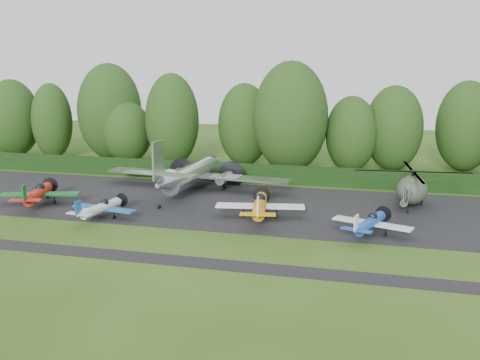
% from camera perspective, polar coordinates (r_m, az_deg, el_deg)
% --- Properties ---
extents(ground, '(160.00, 160.00, 0.00)m').
position_cam_1_polar(ground, '(44.27, -6.14, -5.70)').
color(ground, '#264814').
rests_on(ground, ground).
extents(apron, '(70.00, 18.00, 0.01)m').
position_cam_1_polar(apron, '(53.37, -2.44, -2.52)').
color(apron, black).
rests_on(apron, ground).
extents(taxiway_verge, '(70.00, 2.00, 0.00)m').
position_cam_1_polar(taxiway_verge, '(39.01, -9.21, -8.28)').
color(taxiway_verge, black).
rests_on(taxiway_verge, ground).
extents(hedgerow, '(90.00, 1.60, 2.00)m').
position_cam_1_polar(hedgerow, '(63.70, 0.38, -0.09)').
color(hedgerow, black).
rests_on(hedgerow, ground).
extents(transport_plane, '(21.29, 16.33, 6.82)m').
position_cam_1_polar(transport_plane, '(58.31, -5.13, 0.62)').
color(transport_plane, silver).
rests_on(transport_plane, ground).
extents(light_plane_red, '(7.67, 8.07, 2.95)m').
position_cam_1_polar(light_plane_red, '(55.90, -20.70, -1.34)').
color(light_plane_red, '#B41D10').
rests_on(light_plane_red, ground).
extents(light_plane_white, '(6.26, 6.58, 2.41)m').
position_cam_1_polar(light_plane_white, '(49.50, -14.59, -2.89)').
color(light_plane_white, silver).
rests_on(light_plane_white, ground).
extents(light_plane_orange, '(7.97, 8.38, 3.06)m').
position_cam_1_polar(light_plane_orange, '(47.68, 2.14, -2.73)').
color(light_plane_orange, orange).
rests_on(light_plane_orange, ground).
extents(light_plane_blue, '(6.54, 6.87, 2.51)m').
position_cam_1_polar(light_plane_blue, '(44.55, 13.72, -4.46)').
color(light_plane_blue, '#1A409C').
rests_on(light_plane_blue, ground).
extents(helicopter, '(11.04, 12.93, 3.56)m').
position_cam_1_polar(helicopter, '(54.45, 17.89, -0.75)').
color(helicopter, '#303A2D').
rests_on(helicopter, ground).
extents(tree_0, '(7.41, 7.41, 11.05)m').
position_cam_1_polar(tree_0, '(72.11, 16.08, 5.31)').
color(tree_0, black).
rests_on(tree_0, ground).
extents(tree_2, '(9.48, 9.48, 14.11)m').
position_cam_1_polar(tree_2, '(68.32, 5.42, 6.67)').
color(tree_2, black).
rests_on(tree_2, ground).
extents(tree_4, '(6.56, 6.56, 9.76)m').
position_cam_1_polar(tree_4, '(70.02, 11.78, 4.81)').
color(tree_4, black).
rests_on(tree_4, ground).
extents(tree_5, '(9.17, 9.17, 13.84)m').
position_cam_1_polar(tree_5, '(79.98, -13.71, 7.08)').
color(tree_5, black).
rests_on(tree_5, ground).
extents(tree_6, '(7.26, 7.26, 12.53)m').
position_cam_1_polar(tree_6, '(73.11, -7.26, 6.36)').
color(tree_6, black).
rests_on(tree_6, ground).
extents(tree_7, '(6.84, 6.84, 8.57)m').
position_cam_1_polar(tree_7, '(77.02, -11.91, 5.01)').
color(tree_7, black).
rests_on(tree_7, ground).
extents(tree_8, '(5.81, 5.81, 11.01)m').
position_cam_1_polar(tree_8, '(83.29, -19.43, 5.94)').
color(tree_8, black).
rests_on(tree_8, ground).
extents(tree_9, '(7.17, 7.17, 11.20)m').
position_cam_1_polar(tree_9, '(72.88, 0.48, 5.91)').
color(tree_9, black).
rests_on(tree_9, ground).
extents(tree_10, '(7.96, 7.96, 11.52)m').
position_cam_1_polar(tree_10, '(87.14, -23.10, 6.08)').
color(tree_10, black).
rests_on(tree_10, ground).
extents(tree_11, '(7.49, 7.49, 11.66)m').
position_cam_1_polar(tree_11, '(74.80, 22.96, 5.29)').
color(tree_11, black).
rests_on(tree_11, ground).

